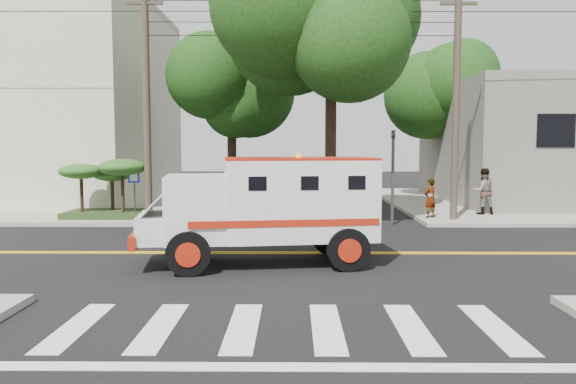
{
  "coord_description": "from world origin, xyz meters",
  "views": [
    {
      "loc": [
        0.04,
        -15.65,
        3.03
      ],
      "look_at": [
        -0.13,
        1.56,
        1.6
      ],
      "focal_mm": 35.0,
      "sensor_mm": 36.0,
      "label": 1
    }
  ],
  "objects": [
    {
      "name": "traffic_signal",
      "position": [
        3.8,
        5.6,
        2.23
      ],
      "size": [
        0.15,
        0.18,
        3.6
      ],
      "color": "#3F3F42",
      "rests_on": "ground"
    },
    {
      "name": "palm_planter",
      "position": [
        -7.44,
        6.62,
        1.65
      ],
      "size": [
        3.52,
        2.63,
        2.36
      ],
      "color": "#1E3314",
      "rests_on": "sidewalk_nw"
    },
    {
      "name": "sidewalk_nw",
      "position": [
        -13.5,
        13.5,
        0.07
      ],
      "size": [
        17.0,
        17.0,
        0.15
      ],
      "primitive_type": "cube",
      "color": "gray",
      "rests_on": "ground"
    },
    {
      "name": "tree_left",
      "position": [
        -2.68,
        11.79,
        5.73
      ],
      "size": [
        4.48,
        4.2,
        7.7
      ],
      "color": "black",
      "rests_on": "ground"
    },
    {
      "name": "utility_pole_right",
      "position": [
        6.3,
        6.2,
        4.5
      ],
      "size": [
        0.28,
        0.28,
        9.0
      ],
      "primitive_type": "cylinder",
      "color": "#382D23",
      "rests_on": "ground"
    },
    {
      "name": "building_left",
      "position": [
        -15.5,
        15.0,
        5.15
      ],
      "size": [
        16.0,
        14.0,
        10.0
      ],
      "primitive_type": "cube",
      "color": "beige",
      "rests_on": "sidewalk_nw"
    },
    {
      "name": "pedestrian_a",
      "position": [
        5.5,
        6.69,
        0.93
      ],
      "size": [
        0.68,
        0.62,
        1.55
      ],
      "primitive_type": "imported",
      "rotation": [
        0.0,
        0.0,
        3.72
      ],
      "color": "gray",
      "rests_on": "sidewalk_ne"
    },
    {
      "name": "tree_right",
      "position": [
        8.84,
        15.77,
        6.09
      ],
      "size": [
        4.8,
        4.5,
        8.2
      ],
      "color": "black",
      "rests_on": "ground"
    },
    {
      "name": "ground",
      "position": [
        0.0,
        0.0,
        0.0
      ],
      "size": [
        100.0,
        100.0,
        0.0
      ],
      "primitive_type": "plane",
      "color": "black",
      "rests_on": "ground"
    },
    {
      "name": "armored_truck",
      "position": [
        -0.6,
        -1.47,
        1.55
      ],
      "size": [
        6.24,
        3.12,
        2.72
      ],
      "rotation": [
        0.0,
        0.0,
        0.15
      ],
      "color": "silver",
      "rests_on": "ground"
    },
    {
      "name": "tree_main",
      "position": [
        1.94,
        6.21,
        7.2
      ],
      "size": [
        6.08,
        5.7,
        9.85
      ],
      "color": "black",
      "rests_on": "ground"
    },
    {
      "name": "sidewalk_ne",
      "position": [
        13.5,
        13.5,
        0.07
      ],
      "size": [
        17.0,
        17.0,
        0.15
      ],
      "primitive_type": "cube",
      "color": "gray",
      "rests_on": "ground"
    },
    {
      "name": "accessibility_sign",
      "position": [
        -6.2,
        6.17,
        1.37
      ],
      "size": [
        0.45,
        0.1,
        2.02
      ],
      "color": "#3F3F42",
      "rests_on": "ground"
    },
    {
      "name": "pedestrian_b",
      "position": [
        7.98,
        7.82,
        1.11
      ],
      "size": [
        0.99,
        0.81,
        1.93
      ],
      "primitive_type": "imported",
      "rotation": [
        0.0,
        0.0,
        3.23
      ],
      "color": "gray",
      "rests_on": "sidewalk_ne"
    },
    {
      "name": "utility_pole_left",
      "position": [
        -5.6,
        6.0,
        4.5
      ],
      "size": [
        0.28,
        0.28,
        9.0
      ],
      "primitive_type": "cylinder",
      "color": "#382D23",
      "rests_on": "ground"
    }
  ]
}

